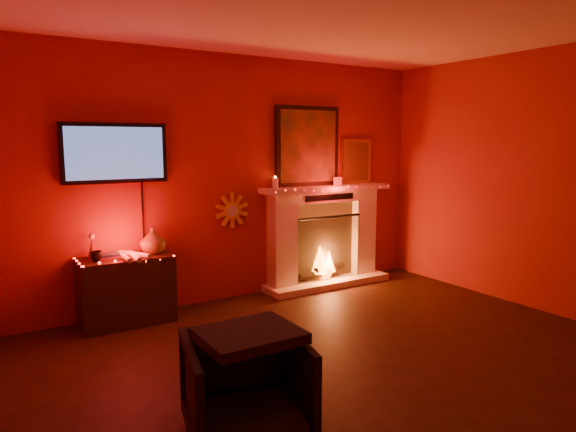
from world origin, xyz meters
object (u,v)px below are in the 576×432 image
sunburst_clock (232,210)px  armchair (246,390)px  console_table (128,286)px  fireplace (323,227)px  tv (115,153)px

sunburst_clock → armchair: bearing=-114.3°
sunburst_clock → console_table: bearing=-169.9°
fireplace → console_table: fireplace is taller
fireplace → sunburst_clock: fireplace is taller
sunburst_clock → fireplace: bearing=-4.4°
tv → sunburst_clock: 1.41m
fireplace → sunburst_clock: size_ratio=5.45×
fireplace → tv: fireplace is taller
fireplace → console_table: bearing=-176.9°
console_table → armchair: 2.40m
fireplace → armchair: 3.49m
armchair → console_table: bearing=104.5°
sunburst_clock → console_table: (-1.24, -0.22, -0.63)m
sunburst_clock → armchair: (-1.18, -2.62, -0.68)m
sunburst_clock → armchair: size_ratio=0.57×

